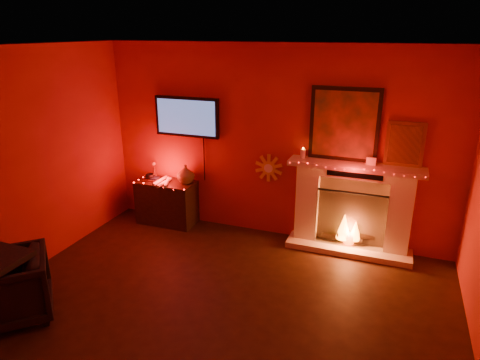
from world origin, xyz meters
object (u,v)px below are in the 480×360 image
at_px(sunburst_clock, 269,168).
at_px(console_table, 168,200).
at_px(fireplace, 352,199).
at_px(armchair, 9,288).
at_px(tv, 187,117).

distance_m(sunburst_clock, console_table, 1.67).
bearing_deg(fireplace, armchair, -138.30).
relative_size(sunburst_clock, armchair, 0.52).
bearing_deg(sunburst_clock, fireplace, -4.37).
bearing_deg(armchair, tv, 122.67).
bearing_deg(armchair, sunburst_clock, 101.95).
bearing_deg(armchair, fireplace, 87.38).
xyz_separation_m(tv, console_table, (-0.29, -0.19, -1.27)).
distance_m(fireplace, sunburst_clock, 1.23).
bearing_deg(console_table, sunburst_clock, 8.00).
bearing_deg(tv, sunburst_clock, 1.24).
height_order(tv, console_table, tv).
relative_size(sunburst_clock, console_table, 0.42).
distance_m(fireplace, tv, 2.61).
xyz_separation_m(sunburst_clock, console_table, (-1.54, -0.22, -0.62)).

